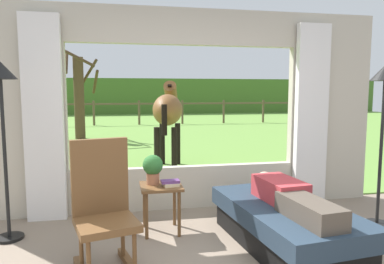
% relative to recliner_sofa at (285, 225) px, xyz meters
% --- Properties ---
extents(back_wall_with_window, '(5.20, 0.12, 2.55)m').
position_rel_recliner_sofa_xyz_m(back_wall_with_window, '(-0.76, 1.38, 1.03)').
color(back_wall_with_window, '#BCB29E').
rests_on(back_wall_with_window, ground_plane).
extents(curtain_panel_left, '(0.44, 0.10, 2.40)m').
position_rel_recliner_sofa_xyz_m(curtain_panel_left, '(-2.45, 1.24, 0.98)').
color(curtain_panel_left, silver).
rests_on(curtain_panel_left, ground_plane).
extents(curtain_panel_right, '(0.44, 0.10, 2.40)m').
position_rel_recliner_sofa_xyz_m(curtain_panel_right, '(0.93, 1.24, 0.98)').
color(curtain_panel_right, silver).
rests_on(curtain_panel_right, ground_plane).
extents(outdoor_pasture_lawn, '(36.00, 21.68, 0.02)m').
position_rel_recliner_sofa_xyz_m(outdoor_pasture_lawn, '(-0.76, 12.28, -0.21)').
color(outdoor_pasture_lawn, olive).
rests_on(outdoor_pasture_lawn, ground_plane).
extents(distant_hill_ridge, '(36.00, 2.00, 2.40)m').
position_rel_recliner_sofa_xyz_m(distant_hill_ridge, '(-0.76, 22.12, 0.98)').
color(distant_hill_ridge, '#446928').
rests_on(distant_hill_ridge, ground_plane).
extents(recliner_sofa, '(1.08, 1.79, 0.42)m').
position_rel_recliner_sofa_xyz_m(recliner_sofa, '(0.00, 0.00, 0.00)').
color(recliner_sofa, black).
rests_on(recliner_sofa, ground_plane).
extents(reclining_person, '(0.40, 1.44, 0.22)m').
position_rel_recliner_sofa_xyz_m(reclining_person, '(-0.00, -0.05, 0.30)').
color(reclining_person, '#B23338').
rests_on(reclining_person, recliner_sofa).
extents(rocking_chair, '(0.62, 0.77, 1.12)m').
position_rel_recliner_sofa_xyz_m(rocking_chair, '(-1.73, -0.14, 0.33)').
color(rocking_chair, brown).
rests_on(rocking_chair, ground_plane).
extents(side_table, '(0.44, 0.44, 0.52)m').
position_rel_recliner_sofa_xyz_m(side_table, '(-1.16, 0.60, 0.21)').
color(side_table, brown).
rests_on(side_table, ground_plane).
extents(potted_plant, '(0.22, 0.22, 0.32)m').
position_rel_recliner_sofa_xyz_m(potted_plant, '(-1.24, 0.66, 0.48)').
color(potted_plant, '#9E6042').
rests_on(potted_plant, side_table).
extents(book_stack, '(0.20, 0.16, 0.06)m').
position_rel_recliner_sofa_xyz_m(book_stack, '(-1.06, 0.54, 0.33)').
color(book_stack, beige).
rests_on(book_stack, side_table).
extents(floor_lamp_left, '(0.32, 0.32, 1.82)m').
position_rel_recliner_sofa_xyz_m(floor_lamp_left, '(-2.72, 0.71, 1.25)').
color(floor_lamp_left, black).
rests_on(floor_lamp_left, ground_plane).
extents(floor_lamp_right, '(0.32, 0.32, 1.82)m').
position_rel_recliner_sofa_xyz_m(floor_lamp_right, '(1.28, 0.32, 1.25)').
color(floor_lamp_right, black).
rests_on(floor_lamp_right, ground_plane).
extents(horse, '(0.83, 1.82, 1.73)m').
position_rel_recliner_sofa_xyz_m(horse, '(-0.66, 3.83, 0.94)').
color(horse, brown).
rests_on(horse, outdoor_pasture_lawn).
extents(pasture_tree, '(1.43, 1.44, 2.97)m').
position_rel_recliner_sofa_xyz_m(pasture_tree, '(-2.86, 8.77, 1.24)').
color(pasture_tree, '#4C3823').
rests_on(pasture_tree, outdoor_pasture_lawn).
extents(pasture_fence_line, '(16.10, 0.10, 1.10)m').
position_rel_recliner_sofa_xyz_m(pasture_fence_line, '(-0.76, 13.40, 0.53)').
color(pasture_fence_line, brown).
rests_on(pasture_fence_line, outdoor_pasture_lawn).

